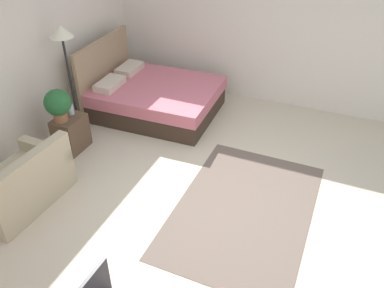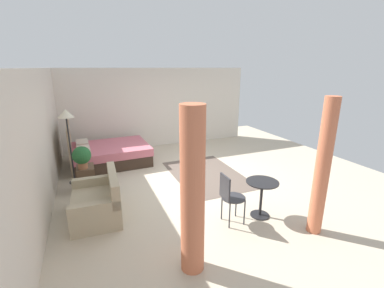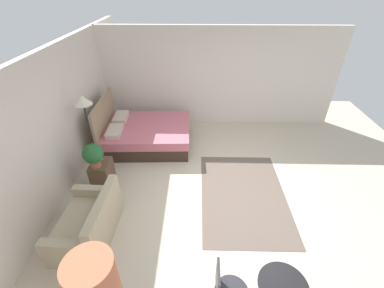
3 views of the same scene
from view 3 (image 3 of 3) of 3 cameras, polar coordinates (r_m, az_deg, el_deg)
ground_plane at (r=5.27m, az=7.17°, el=-11.24°), size 9.22×9.39×0.02m
wall_back at (r=5.13m, az=-29.81°, el=1.39°), size 9.22×0.12×2.64m
wall_right at (r=7.24m, az=5.87°, el=14.43°), size 0.12×6.39×2.64m
area_rug at (r=5.32m, az=11.26°, el=-10.96°), size 2.50×1.65×0.01m
bed at (r=6.61m, az=-10.35°, el=2.23°), size 1.73×2.15×1.23m
couch at (r=4.70m, az=-21.84°, el=-16.15°), size 1.28×0.87×0.82m
nightstand at (r=5.59m, az=-19.25°, el=-6.22°), size 0.48×0.37×0.54m
potted_plant at (r=5.21m, az=-21.07°, el=-2.19°), size 0.39×0.39×0.50m
vase at (r=5.49m, az=-19.83°, el=-2.60°), size 0.10×0.10×0.15m
floor_lamp at (r=5.45m, az=-22.81°, el=7.57°), size 0.35×0.35×1.76m
cafe_chair_near_window at (r=3.53m, az=7.29°, el=-29.11°), size 0.43×0.43×0.92m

